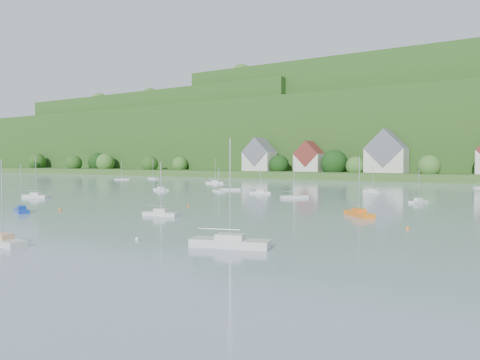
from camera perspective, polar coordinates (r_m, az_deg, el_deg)
The scene contains 17 objects.
far_shore_strip at distance 213.37m, azimuth 17.15°, elevation 0.58°, with size 600.00×60.00×3.00m, color #30531F.
forested_ridge at distance 280.42m, azimuth 20.88°, elevation 5.33°, with size 620.00×181.22×69.89m.
village_building_0 at distance 222.04m, azimuth 2.42°, elevation 2.83°, with size 14.00×10.40×16.00m.
village_building_1 at distance 212.67m, azimuth 8.57°, elevation 2.61°, with size 12.00×9.36×14.00m.
village_building_2 at distance 200.40m, azimuth 17.69°, elevation 2.97°, with size 16.00×11.44×18.00m.
near_sailboat_1 at distance 79.65m, azimuth -25.45°, elevation -3.32°, with size 5.68×3.76×7.49m.
near_sailboat_2 at distance 49.97m, azimuth -27.31°, elevation -6.66°, with size 6.21×2.19×8.23m.
near_sailboat_3 at distance 68.27m, azimuth -9.77°, elevation -4.05°, with size 5.78×2.28×7.60m.
near_sailboat_4 at distance 43.31m, azimuth -1.23°, elevation -7.68°, with size 7.82×4.06×10.17m.
near_sailboat_5 at distance 68.95m, azimuth 14.52°, elevation -4.00°, with size 5.76×5.93×8.72m.
near_sailboat_6 at distance 108.54m, azimuth -23.94°, elevation -1.79°, with size 6.79×2.98×8.86m.
mooring_buoy_0 at distance 79.54m, azimuth -21.38°, elevation -3.57°, with size 0.47×0.47×0.47m, color orange.
mooring_buoy_1 at distance 48.30m, azimuth -12.64°, elevation -7.28°, with size 0.40×0.40×0.40m, color white.
mooring_buoy_2 at distance 57.71m, azimuth 20.06°, elevation -5.78°, with size 0.45×0.45×0.45m, color orange.
mooring_buoy_3 at distance 82.07m, azimuth -6.46°, elevation -3.23°, with size 0.43×0.43×0.43m, color orange.
mooring_buoy_4 at distance 49.82m, azimuth -1.35°, elevation -6.92°, with size 0.40×0.40×0.40m, color white.
far_sailboat_cluster at distance 130.94m, azimuth 16.24°, elevation -1.02°, with size 201.70×72.95×8.71m.
Camera 1 is at (54.41, -6.21, 8.13)m, focal length 34.43 mm.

